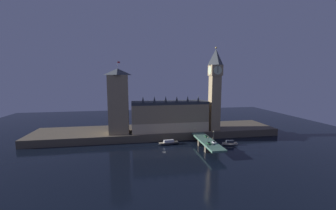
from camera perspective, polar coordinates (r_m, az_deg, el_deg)
ground_plane at (r=159.03m, az=-1.09°, el=-12.06°), size 400.00×400.00×0.00m
embankment at (r=195.06m, az=-2.85°, el=-7.41°), size 220.00×42.00×6.28m
parliament_hall at (r=183.82m, az=0.47°, el=-3.08°), size 66.86×18.60×31.88m
clock_tower at (r=188.80m, az=12.87°, el=4.91°), size 10.75×10.86×73.93m
victoria_tower at (r=179.29m, az=-13.56°, el=1.05°), size 16.62×16.62×60.82m
bridge at (r=160.75m, az=10.78°, el=-10.17°), size 10.54×46.00×6.47m
car_northbound_trail at (r=151.11m, az=11.20°, el=-10.37°), size 2.11×4.61×1.57m
car_southbound_lead at (r=154.01m, az=12.64°, el=-10.08°), size 1.87×4.30×1.53m
car_southbound_trail at (r=168.40m, az=10.53°, el=-8.51°), size 1.92×3.83×1.48m
pedestrian_near_rail at (r=147.11m, az=10.84°, el=-10.79°), size 0.38×0.38×1.71m
pedestrian_mid_walk at (r=162.10m, az=12.29°, el=-9.10°), size 0.38×0.38×1.77m
pedestrian_far_rail at (r=167.39m, az=8.11°, el=-8.50°), size 0.38×0.38×1.60m
street_lamp_near at (r=144.06m, az=11.02°, el=-9.66°), size 1.34×0.60×7.30m
street_lamp_mid at (r=160.86m, az=12.52°, el=-7.96°), size 1.34×0.60×7.00m
street_lamp_far at (r=171.03m, az=7.48°, el=-7.12°), size 1.34×0.60×6.07m
boat_upstream at (r=168.31m, az=0.20°, el=-10.44°), size 18.03×5.89×3.87m
boat_downstream at (r=173.73m, az=16.74°, el=-10.16°), size 13.82×5.06×4.04m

